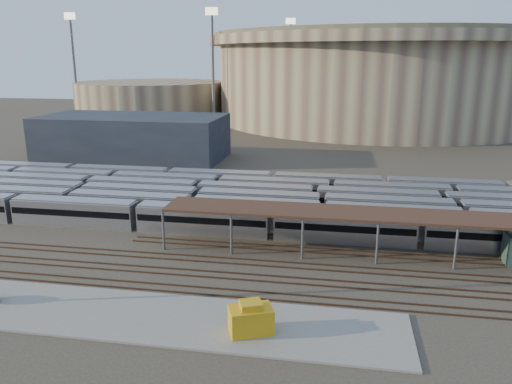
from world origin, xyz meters
name	(u,v)px	position (x,y,z in m)	size (l,w,h in m)	color
ground	(224,258)	(0.00, 0.00, 0.00)	(420.00, 420.00, 0.00)	#383026
apron	(134,315)	(-5.00, -15.00, 0.10)	(50.00, 9.00, 0.20)	gray
subway_trains	(245,200)	(-1.23, 18.50, 1.80)	(129.49, 23.90, 3.60)	silver
inspection_shed	(415,218)	(22.00, 4.00, 4.98)	(60.30, 6.00, 5.30)	#5D5E63
empty_tracks	(214,274)	(0.00, -5.00, 0.09)	(170.00, 9.62, 0.18)	#4C3323
stadium	(378,75)	(25.00, 140.00, 16.47)	(124.00, 124.00, 32.50)	tan
secondary_arena	(151,100)	(-60.00, 130.00, 7.00)	(56.00, 56.00, 14.00)	tan
service_building	(133,137)	(-35.00, 55.00, 5.00)	(42.00, 20.00, 10.00)	#1E232D
floodlight_0	(213,65)	(-30.00, 110.00, 20.65)	(4.00, 1.00, 38.40)	#5D5E63
floodlight_1	(74,64)	(-85.00, 120.00, 20.65)	(4.00, 1.00, 38.40)	#5D5E63
floodlight_3	(290,63)	(-10.00, 160.00, 20.65)	(4.00, 1.00, 38.40)	#5D5E63
yellow_equipment	(251,320)	(6.21, -16.10, 1.34)	(3.66, 2.29, 2.29)	#C39212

